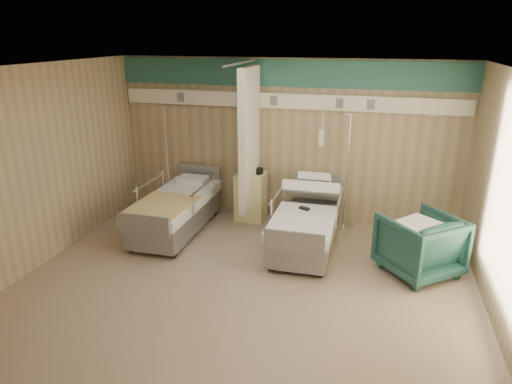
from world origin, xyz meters
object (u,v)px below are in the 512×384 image
bed_right (306,228)px  bedside_cabinet (251,196)px  iv_stand_right (345,205)px  iv_stand_left (169,192)px  visitor_armchair (419,245)px  bed_left (176,214)px

bed_right → bedside_cabinet: bearing=142.0°
bed_right → iv_stand_right: bearing=62.3°
bedside_cabinet → iv_stand_right: iv_stand_right is taller
bed_right → iv_stand_right: size_ratio=1.10×
bedside_cabinet → iv_stand_right: 1.65m
iv_stand_left → bed_right: bearing=-16.3°
visitor_armchair → iv_stand_left: 4.47m
visitor_armchair → iv_stand_right: 1.76m
bedside_cabinet → iv_stand_left: (-1.53, -0.12, -0.02)m
bed_left → iv_stand_right: bearing=19.4°
visitor_armchair → iv_stand_left: size_ratio=0.47×
bed_right → iv_stand_right: (0.50, 0.95, 0.09)m
visitor_armchair → iv_stand_right: bearing=-90.4°
bed_right → visitor_armchair: (1.63, -0.40, 0.11)m
bed_right → iv_stand_left: size_ratio=1.08×
bed_left → iv_stand_right: iv_stand_right is taller
bedside_cabinet → iv_stand_right: (1.65, 0.05, -0.02)m
bed_left → visitor_armchair: visitor_armchair is taller
bed_right → bed_left: (-2.20, 0.00, 0.00)m
bedside_cabinet → visitor_armchair: visitor_armchair is taller
bed_left → iv_stand_left: size_ratio=1.08×
bedside_cabinet → visitor_armchair: size_ratio=0.90×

